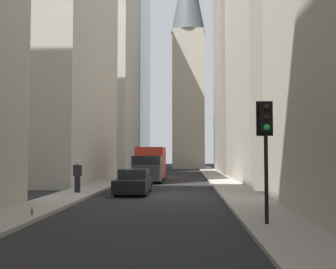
% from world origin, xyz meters
% --- Properties ---
extents(ground_plane, '(135.00, 135.00, 0.00)m').
position_xyz_m(ground_plane, '(0.00, 0.00, 0.00)').
color(ground_plane, black).
extents(sidewalk_right, '(90.00, 2.20, 0.14)m').
position_xyz_m(sidewalk_right, '(0.00, 4.50, 0.07)').
color(sidewalk_right, gray).
rests_on(sidewalk_right, ground_plane).
extents(sidewalk_left, '(90.00, 2.20, 0.14)m').
position_xyz_m(sidewalk_left, '(0.00, -4.50, 0.07)').
color(sidewalk_left, gray).
rests_on(sidewalk_left, ground_plane).
extents(building_left_far, '(12.07, 10.50, 33.11)m').
position_xyz_m(building_left_far, '(28.38, -10.60, 16.57)').
color(building_left_far, gray).
rests_on(building_left_far, ground_plane).
extents(building_right_midfar, '(15.62, 10.00, 23.21)m').
position_xyz_m(building_right_midfar, '(10.02, 10.60, 11.60)').
color(building_right_midfar, '#B7B2A5').
rests_on(building_right_midfar, ground_plane).
extents(building_right_far, '(13.52, 10.00, 31.58)m').
position_xyz_m(building_right_far, '(29.76, 10.60, 15.79)').
color(building_right_far, '#B7B2A5').
rests_on(building_right_far, ground_plane).
extents(church_spire, '(5.31, 5.31, 35.16)m').
position_xyz_m(church_spire, '(37.39, -1.91, 18.40)').
color(church_spire, '#A8A091').
rests_on(church_spire, ground_plane).
extents(delivery_truck, '(6.46, 2.25, 2.84)m').
position_xyz_m(delivery_truck, '(10.25, 1.40, 1.46)').
color(delivery_truck, red).
rests_on(delivery_truck, ground_plane).
extents(sedan_black, '(4.30, 1.78, 1.42)m').
position_xyz_m(sedan_black, '(0.47, 1.40, 0.66)').
color(sedan_black, black).
rests_on(sedan_black, ground_plane).
extents(traffic_light_foreground, '(0.43, 0.52, 3.81)m').
position_xyz_m(traffic_light_foreground, '(-9.40, -4.09, 2.94)').
color(traffic_light_foreground, black).
rests_on(traffic_light_foreground, sidewalk_left).
extents(pedestrian, '(0.26, 0.44, 1.79)m').
position_xyz_m(pedestrian, '(-0.32, 4.46, 1.12)').
color(pedestrian, black).
rests_on(pedestrian, sidewalk_right).
extents(discarded_bottle, '(0.07, 0.07, 0.27)m').
position_xyz_m(discarded_bottle, '(-8.14, 3.80, 0.25)').
color(discarded_bottle, brown).
rests_on(discarded_bottle, sidewalk_right).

